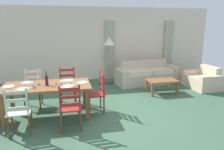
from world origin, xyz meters
The scene contains 33 objects.
ground_plane centered at (0.00, 0.00, -0.01)m, with size 9.60×9.60×0.02m, color #3A5C43.
wall_far centered at (0.00, 3.30, 1.35)m, with size 9.60×0.16×2.70m, color beige.
curtain_panel_left centered at (0.76, 3.16, 1.10)m, with size 0.35×0.08×2.20m, color #A4AD8D.
curtain_panel_right centered at (3.16, 3.16, 1.10)m, with size 0.35×0.08×2.20m, color #A4AD8D.
dining_table centered at (-1.28, 0.07, 0.66)m, with size 1.90×0.96×0.75m.
dining_chair_near_left centered at (-1.74, -0.67, 0.48)m, with size 0.44×0.42×0.96m.
dining_chair_near_right centered at (-0.80, -0.68, 0.48)m, with size 0.43×0.41×0.96m.
dining_chair_far_left centered at (-1.70, 0.79, 0.48)m, with size 0.43×0.41×0.96m.
dining_chair_far_right centered at (-0.84, 0.85, 0.48)m, with size 0.43×0.41×0.96m.
dining_chair_head_east centered at (-0.16, 0.10, 0.48)m, with size 0.43×0.45×0.96m.
dinner_plate_near_left centered at (-1.73, -0.18, 0.76)m, with size 0.24×0.24×0.02m, color white.
fork_near_left centered at (-1.88, -0.18, 0.75)m, with size 0.02×0.17×0.01m, color silver.
dinner_plate_near_right centered at (-0.83, -0.18, 0.76)m, with size 0.24×0.24×0.02m, color white.
fork_near_right centered at (-0.98, -0.18, 0.75)m, with size 0.02×0.17×0.01m, color silver.
dinner_plate_far_left centered at (-1.73, 0.32, 0.76)m, with size 0.24×0.24×0.02m, color white.
fork_far_left centered at (-1.88, 0.32, 0.75)m, with size 0.02×0.17×0.01m, color silver.
dinner_plate_far_right centered at (-0.83, 0.32, 0.76)m, with size 0.24×0.24×0.02m, color white.
fork_far_right centered at (-0.98, 0.32, 0.75)m, with size 0.02×0.17×0.01m, color silver.
dinner_plate_head_west centered at (-2.06, 0.07, 0.76)m, with size 0.24×0.24×0.02m, color white.
fork_head_west centered at (-2.21, 0.07, 0.75)m, with size 0.02×0.17×0.01m, color silver.
dinner_plate_head_east centered at (-0.50, 0.07, 0.76)m, with size 0.24×0.24×0.02m, color white.
fork_head_east centered at (-0.65, 0.07, 0.75)m, with size 0.02×0.17×0.01m, color silver.
wine_bottle centered at (-1.28, 0.03, 0.87)m, with size 0.07×0.07×0.32m.
wine_glass_near_left centered at (-1.58, -0.08, 0.86)m, with size 0.06×0.06×0.16m.
wine_glass_near_right centered at (-0.70, -0.07, 0.86)m, with size 0.06×0.06×0.16m.
coffee_cup_primary centered at (-0.97, -0.01, 0.80)m, with size 0.07×0.07×0.09m, color beige.
coffee_cup_secondary centered at (-1.58, 0.01, 0.80)m, with size 0.07×0.07×0.09m, color beige.
candle_tall centered at (-1.46, 0.09, 0.82)m, with size 0.05×0.05×0.24m.
candle_short centered at (-1.08, 0.03, 0.79)m, with size 0.05×0.05×0.15m.
couch centered at (1.95, 2.31, 0.29)m, with size 2.37×1.13×0.80m.
coffee_table centered at (1.97, 1.10, 0.36)m, with size 0.90×0.56×0.42m.
armchair_upholstered centered at (3.58, 1.35, 0.25)m, with size 0.83×1.18×0.72m.
standing_lamp centered at (0.61, 2.50, 1.41)m, with size 0.40×0.40×1.64m.
Camera 1 is at (-0.79, -4.52, 2.03)m, focal length 33.09 mm.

